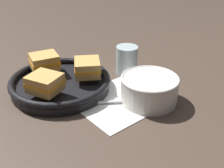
{
  "coord_description": "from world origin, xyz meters",
  "views": [
    {
      "loc": [
        -0.35,
        -0.59,
        0.42
      ],
      "look_at": [
        -0.01,
        0.02,
        0.04
      ],
      "focal_mm": 45.0,
      "sensor_mm": 36.0,
      "label": 1
    }
  ],
  "objects_px": {
    "sandwich_near_left": "(45,83)",
    "drinking_glass": "(127,60)",
    "soup_bowl": "(149,88)",
    "spoon": "(132,101)",
    "sandwich_near_right": "(87,67)",
    "skillet": "(60,83)",
    "sandwich_far_left": "(44,62)"
  },
  "relations": [
    {
      "from": "spoon",
      "to": "skillet",
      "type": "distance_m",
      "value": 0.22
    },
    {
      "from": "sandwich_far_left",
      "to": "drinking_glass",
      "type": "distance_m",
      "value": 0.26
    },
    {
      "from": "soup_bowl",
      "to": "sandwich_near_right",
      "type": "xyz_separation_m",
      "value": [
        -0.11,
        0.16,
        0.02
      ]
    },
    {
      "from": "spoon",
      "to": "sandwich_near_right",
      "type": "distance_m",
      "value": 0.17
    },
    {
      "from": "soup_bowl",
      "to": "sandwich_near_right",
      "type": "height_order",
      "value": "sandwich_near_right"
    },
    {
      "from": "sandwich_near_left",
      "to": "drinking_glass",
      "type": "distance_m",
      "value": 0.3
    },
    {
      "from": "skillet",
      "to": "drinking_glass",
      "type": "bearing_deg",
      "value": -0.94
    },
    {
      "from": "soup_bowl",
      "to": "spoon",
      "type": "height_order",
      "value": "soup_bowl"
    },
    {
      "from": "spoon",
      "to": "sandwich_near_left",
      "type": "xyz_separation_m",
      "value": [
        -0.2,
        0.11,
        0.06
      ]
    },
    {
      "from": "sandwich_near_left",
      "to": "sandwich_far_left",
      "type": "distance_m",
      "value": 0.14
    },
    {
      "from": "skillet",
      "to": "drinking_glass",
      "type": "relative_size",
      "value": 3.17
    },
    {
      "from": "spoon",
      "to": "drinking_glass",
      "type": "relative_size",
      "value": 1.8
    },
    {
      "from": "sandwich_near_left",
      "to": "sandwich_near_right",
      "type": "bearing_deg",
      "value": 13.09
    },
    {
      "from": "skillet",
      "to": "soup_bowl",
      "type": "bearing_deg",
      "value": -43.69
    },
    {
      "from": "soup_bowl",
      "to": "sandwich_far_left",
      "type": "xyz_separation_m",
      "value": [
        -0.21,
        0.26,
        0.02
      ]
    },
    {
      "from": "skillet",
      "to": "sandwich_near_left",
      "type": "height_order",
      "value": "sandwich_near_left"
    },
    {
      "from": "sandwich_near_left",
      "to": "drinking_glass",
      "type": "bearing_deg",
      "value": 10.27
    },
    {
      "from": "sandwich_far_left",
      "to": "drinking_glass",
      "type": "relative_size",
      "value": 0.93
    },
    {
      "from": "soup_bowl",
      "to": "drinking_glass",
      "type": "xyz_separation_m",
      "value": [
        0.04,
        0.18,
        0.0
      ]
    },
    {
      "from": "skillet",
      "to": "sandwich_far_left",
      "type": "bearing_deg",
      "value": 103.09
    },
    {
      "from": "sandwich_near_left",
      "to": "skillet",
      "type": "bearing_deg",
      "value": 43.09
    },
    {
      "from": "spoon",
      "to": "sandwich_far_left",
      "type": "relative_size",
      "value": 1.95
    },
    {
      "from": "spoon",
      "to": "sandwich_near_right",
      "type": "bearing_deg",
      "value": 138.41
    },
    {
      "from": "sandwich_near_right",
      "to": "drinking_glass",
      "type": "bearing_deg",
      "value": 7.62
    },
    {
      "from": "drinking_glass",
      "to": "skillet",
      "type": "bearing_deg",
      "value": 179.06
    },
    {
      "from": "sandwich_near_right",
      "to": "drinking_glass",
      "type": "height_order",
      "value": "drinking_glass"
    },
    {
      "from": "soup_bowl",
      "to": "sandwich_far_left",
      "type": "distance_m",
      "value": 0.34
    },
    {
      "from": "soup_bowl",
      "to": "sandwich_far_left",
      "type": "bearing_deg",
      "value": 128.59
    },
    {
      "from": "soup_bowl",
      "to": "skillet",
      "type": "relative_size",
      "value": 0.53
    },
    {
      "from": "soup_bowl",
      "to": "sandwich_near_left",
      "type": "bearing_deg",
      "value": 153.34
    },
    {
      "from": "sandwich_far_left",
      "to": "sandwich_near_right",
      "type": "bearing_deg",
      "value": -46.91
    },
    {
      "from": "sandwich_near_left",
      "to": "drinking_glass",
      "type": "height_order",
      "value": "drinking_glass"
    }
  ]
}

